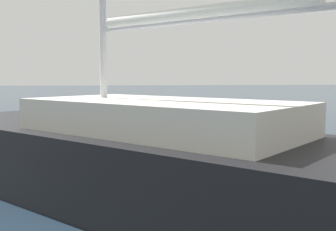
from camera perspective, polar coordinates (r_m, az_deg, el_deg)
The scene contains 4 objects.
ground_plane at distance 19.12m, azimuth 3.87°, elevation -0.80°, with size 160.00×160.00×0.00m, color #1E2D3D.
kayak at distance 18.40m, azimuth -1.37°, elevation -0.58°, with size 4.01×3.49×0.29m.
kayaker at distance 18.32m, azimuth -1.20°, elevation 0.80°, with size 1.57×1.86×0.71m.
sailboat_navy_hull at distance 6.93m, azimuth -4.88°, elevation -5.68°, with size 9.04×9.28×14.04m.
Camera 1 is at (3.73, 18.64, 2.08)m, focal length 43.54 mm.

